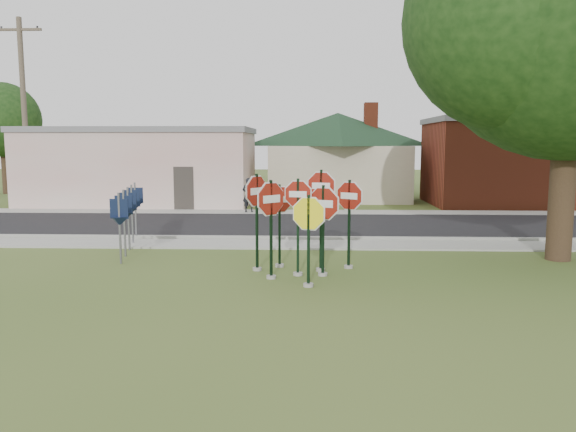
{
  "coord_description": "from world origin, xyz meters",
  "views": [
    {
      "loc": [
        0.27,
        -12.76,
        3.36
      ],
      "look_at": [
        -0.28,
        2.0,
        1.44
      ],
      "focal_mm": 35.0,
      "sensor_mm": 36.0,
      "label": 1
    }
  ],
  "objects_px": {
    "pedestrian": "(249,195)",
    "stop_sign_yellow": "(309,229)",
    "stop_sign_left": "(271,214)",
    "stop_sign_center": "(298,215)",
    "oak_tree": "(573,9)",
    "utility_pole_near": "(24,111)"
  },
  "relations": [
    {
      "from": "utility_pole_near",
      "to": "stop_sign_center",
      "type": "bearing_deg",
      "value": -44.88
    },
    {
      "from": "stop_sign_center",
      "to": "utility_pole_near",
      "type": "xyz_separation_m",
      "value": [
        -14.0,
        13.94,
        3.4
      ]
    },
    {
      "from": "utility_pole_near",
      "to": "pedestrian",
      "type": "bearing_deg",
      "value": -5.94
    },
    {
      "from": "stop_sign_center",
      "to": "stop_sign_yellow",
      "type": "distance_m",
      "value": 1.17
    },
    {
      "from": "stop_sign_center",
      "to": "oak_tree",
      "type": "height_order",
      "value": "oak_tree"
    },
    {
      "from": "stop_sign_center",
      "to": "stop_sign_left",
      "type": "bearing_deg",
      "value": -151.74
    },
    {
      "from": "stop_sign_left",
      "to": "oak_tree",
      "type": "bearing_deg",
      "value": 17.62
    },
    {
      "from": "stop_sign_center",
      "to": "utility_pole_near",
      "type": "height_order",
      "value": "utility_pole_near"
    },
    {
      "from": "stop_sign_center",
      "to": "pedestrian",
      "type": "relative_size",
      "value": 1.55
    },
    {
      "from": "utility_pole_near",
      "to": "pedestrian",
      "type": "distance_m",
      "value": 12.13
    },
    {
      "from": "oak_tree",
      "to": "pedestrian",
      "type": "distance_m",
      "value": 15.84
    },
    {
      "from": "stop_sign_center",
      "to": "stop_sign_left",
      "type": "distance_m",
      "value": 0.75
    },
    {
      "from": "stop_sign_yellow",
      "to": "pedestrian",
      "type": "height_order",
      "value": "stop_sign_yellow"
    },
    {
      "from": "utility_pole_near",
      "to": "stop_sign_left",
      "type": "bearing_deg",
      "value": -46.98
    },
    {
      "from": "stop_sign_yellow",
      "to": "pedestrian",
      "type": "xyz_separation_m",
      "value": [
        -2.9,
        13.88,
        -0.49
      ]
    },
    {
      "from": "stop_sign_yellow",
      "to": "oak_tree",
      "type": "xyz_separation_m",
      "value": [
        7.23,
        3.36,
        5.63
      ]
    },
    {
      "from": "pedestrian",
      "to": "stop_sign_center",
      "type": "bearing_deg",
      "value": 108.53
    },
    {
      "from": "stop_sign_center",
      "to": "pedestrian",
      "type": "distance_m",
      "value": 13.04
    },
    {
      "from": "stop_sign_yellow",
      "to": "stop_sign_center",
      "type": "bearing_deg",
      "value": 103.58
    },
    {
      "from": "pedestrian",
      "to": "stop_sign_yellow",
      "type": "bearing_deg",
      "value": 108.69
    },
    {
      "from": "pedestrian",
      "to": "oak_tree",
      "type": "bearing_deg",
      "value": 140.82
    },
    {
      "from": "stop_sign_left",
      "to": "stop_sign_yellow",
      "type": "bearing_deg",
      "value": -39.51
    }
  ]
}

